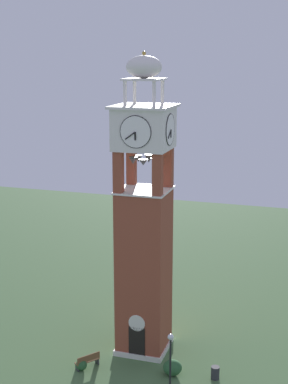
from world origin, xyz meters
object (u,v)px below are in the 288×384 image
Objects in this scene: clock_tower at (144,232)px; trash_bin at (215,373)px; park_bench at (88,361)px; lamp_post at (170,351)px.

clock_tower reaches higher than trash_bin.
lamp_post is at bearing -8.94° from park_bench.
clock_tower is 8.85m from park_bench.
trash_bin is at bearing 8.46° from park_bench.
lamp_post reaches higher than park_bench.
clock_tower is 9.68m from trash_bin.
clock_tower is at bearing 124.49° from lamp_post.
park_bench is 1.92× the size of trash_bin.
park_bench is at bearing 171.06° from lamp_post.
clock_tower reaches higher than lamp_post.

